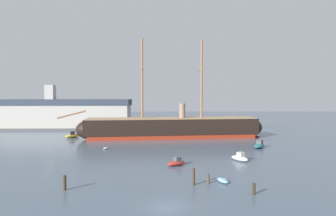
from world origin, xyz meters
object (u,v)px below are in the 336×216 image
Objects in this scene: mooring_piling_nearest at (194,177)px; mooring_piling_midwater at (254,189)px; dinghy_alongside_bow at (106,148)px; seagull_in_flight at (224,103)px; motorboat_mid_right at (240,158)px; dinghy_far_right at (257,137)px; mooring_piling_left_pair at (65,183)px; tall_ship at (172,128)px; dinghy_foreground_right at (223,180)px; motorboat_far_left at (72,135)px; motorboat_near_centre at (176,162)px; motorboat_alongside_stern at (259,145)px; mooring_piling_right_pair at (208,179)px; dockside_warehouse_left at (69,114)px.

mooring_piling_midwater is (7.11, -3.91, -0.45)m from mooring_piling_nearest.
seagull_in_flight is at bearing -21.27° from dinghy_alongside_bow.
dinghy_far_right is (13.37, 30.74, -0.35)m from motorboat_mid_right.
mooring_piling_left_pair is at bearing 175.00° from mooring_piling_midwater.
tall_ship is 44.69m from mooring_piling_nearest.
dinghy_alongside_bow is 0.98× the size of mooring_piling_left_pair.
dinghy_foreground_right is 1.13× the size of mooring_piling_nearest.
motorboat_far_left is at bearing 142.90° from motorboat_mid_right.
motorboat_near_centre is 0.83× the size of motorboat_alongside_stern.
motorboat_alongside_stern is at bearing -39.77° from tall_ship.
mooring_piling_right_pair is (2.15, 0.73, -0.48)m from mooring_piling_nearest.
dockside_warehouse_left is (-46.76, 73.44, 4.86)m from mooring_piling_midwater.
seagull_in_flight is at bearing 134.61° from motorboat_mid_right.
tall_ship is 43.94m from dinghy_foreground_right.
tall_ship is 49.03m from mooring_piling_left_pair.
mooring_piling_nearest is 1.17× the size of mooring_piling_left_pair.
mooring_piling_nearest reaches higher than dinghy_alongside_bow.
dinghy_far_right is at bearing 62.35° from mooring_piling_nearest.
motorboat_mid_right is at bearing 59.33° from mooring_piling_right_pair.
mooring_piling_left_pair is at bearing -108.60° from tall_ship.
dinghy_foreground_right is at bearing -57.28° from dockside_warehouse_left.
mooring_piling_midwater is at bearing -60.76° from dinghy_foreground_right.
mooring_piling_right_pair is at bearing -69.28° from motorboat_near_centre.
motorboat_alongside_stern is 3.53× the size of mooring_piling_right_pair.
motorboat_near_centre is 2.91× the size of mooring_piling_right_pair.
mooring_piling_nearest is at bearing -125.38° from motorboat_mid_right.
dinghy_far_right is 52.08m from mooring_piling_midwater.
dinghy_foreground_right is 0.55× the size of motorboat_far_left.
mooring_piling_right_pair is 0.03× the size of dockside_warehouse_left.
mooring_piling_midwater is (8.92, -15.12, 0.16)m from motorboat_near_centre.
dinghy_foreground_right is at bearing 15.04° from mooring_piling_nearest.
dinghy_far_right is 34.02m from seagull_in_flight.
dinghy_far_right is at bearing -0.61° from motorboat_far_left.
dinghy_foreground_right is 33.87m from dinghy_alongside_bow.
motorboat_far_left is at bearing 125.77° from dinghy_alongside_bow.
motorboat_near_centre is at bearing -45.61° from dinghy_alongside_bow.
tall_ship is at bearing -2.68° from motorboat_far_left.
mooring_piling_midwater is at bearing -43.13° from mooring_piling_right_pair.
mooring_piling_left_pair reaches higher than motorboat_alongside_stern.
dinghy_alongside_bow is 0.04× the size of dockside_warehouse_left.
motorboat_mid_right is at bearing -37.10° from motorboat_far_left.
seagull_in_flight reaches higher than mooring_piling_nearest.
mooring_piling_midwater is at bearing -109.88° from motorboat_alongside_stern.
dinghy_foreground_right is 5.82m from mooring_piling_midwater.
mooring_piling_left_pair is (-15.62, -46.42, -2.12)m from tall_ship.
motorboat_near_centre is 69.70m from dockside_warehouse_left.
dockside_warehouse_left is (-43.93, 68.37, 5.27)m from dinghy_foreground_right.
motorboat_near_centre is at bearing -90.66° from tall_ship.
motorboat_alongside_stern is 71.76m from dockside_warehouse_left.
mooring_piling_right_pair is at bearing -53.47° from dinghy_alongside_bow.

